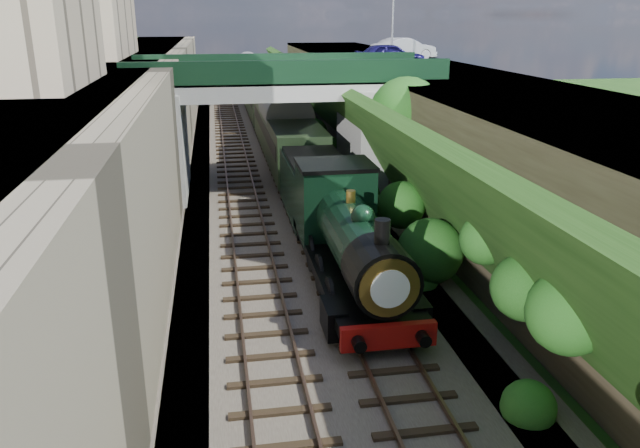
# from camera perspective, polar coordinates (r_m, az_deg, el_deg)

# --- Properties ---
(trackbed) EXTENTS (10.00, 90.00, 0.20)m
(trackbed) POSITION_cam_1_polar(r_m,az_deg,el_deg) (31.03, -3.22, 1.28)
(trackbed) COLOR #473F38
(trackbed) RESTS_ON ground
(retaining_wall) EXTENTS (1.00, 90.00, 7.00)m
(retaining_wall) POSITION_cam_1_polar(r_m,az_deg,el_deg) (30.11, -13.87, 6.91)
(retaining_wall) COLOR #756B56
(retaining_wall) RESTS_ON ground
(street_plateau_left) EXTENTS (6.00, 90.00, 7.00)m
(street_plateau_left) POSITION_cam_1_polar(r_m,az_deg,el_deg) (30.58, -20.45, 6.45)
(street_plateau_left) COLOR #262628
(street_plateau_left) RESTS_ON ground
(street_plateau_right) EXTENTS (8.00, 90.00, 6.25)m
(street_plateau_right) POSITION_cam_1_polar(r_m,az_deg,el_deg) (32.66, 13.61, 7.14)
(street_plateau_right) COLOR #262628
(street_plateau_right) RESTS_ON ground
(embankment_slope) EXTENTS (4.80, 90.00, 6.53)m
(embankment_slope) POSITION_cam_1_polar(r_m,az_deg,el_deg) (29.92, 6.40, 5.49)
(embankment_slope) COLOR #1E4714
(embankment_slope) RESTS_ON ground
(track_left) EXTENTS (2.50, 90.00, 0.20)m
(track_left) POSITION_cam_1_polar(r_m,az_deg,el_deg) (30.84, -6.92, 1.34)
(track_left) COLOR black
(track_left) RESTS_ON trackbed
(track_right) EXTENTS (2.50, 90.00, 0.20)m
(track_right) POSITION_cam_1_polar(r_m,az_deg,el_deg) (31.13, -1.03, 1.64)
(track_right) COLOR black
(track_right) RESTS_ON trackbed
(road_bridge) EXTENTS (16.00, 6.40, 7.25)m
(road_bridge) POSITION_cam_1_polar(r_m,az_deg,el_deg) (34.11, -2.52, 9.73)
(road_bridge) COLOR gray
(road_bridge) RESTS_ON ground
(building_far) EXTENTS (5.00, 10.00, 6.00)m
(building_far) POSITION_cam_1_polar(r_m,az_deg,el_deg) (40.14, -21.17, 18.39)
(building_far) COLOR gray
(building_far) RESTS_ON street_plateau_left
(building_near) EXTENTS (4.00, 8.00, 4.00)m
(building_near) POSITION_cam_1_polar(r_m,az_deg,el_deg) (24.30, -25.69, 16.10)
(building_near) COLOR gray
(building_near) RESTS_ON street_plateau_left
(tree) EXTENTS (3.60, 3.80, 6.60)m
(tree) POSITION_cam_1_polar(r_m,az_deg,el_deg) (30.59, 7.99, 9.63)
(tree) COLOR black
(tree) RESTS_ON ground
(lamppost) EXTENTS (0.87, 0.15, 6.00)m
(lamppost) POSITION_cam_1_polar(r_m,az_deg,el_deg) (40.63, 6.75, 18.82)
(lamppost) COLOR gray
(lamppost) RESTS_ON street_plateau_right
(car_blue) EXTENTS (4.39, 1.98, 1.46)m
(car_blue) POSITION_cam_1_polar(r_m,az_deg,el_deg) (39.26, 6.41, 15.07)
(car_blue) COLOR #181355
(car_blue) RESTS_ON street_plateau_right
(car_silver) EXTENTS (4.93, 2.95, 1.54)m
(car_silver) POSITION_cam_1_polar(r_m,az_deg,el_deg) (46.26, 7.69, 15.58)
(car_silver) COLOR #B1B1B6
(car_silver) RESTS_ON street_plateau_right
(locomotive) EXTENTS (3.10, 10.22, 3.83)m
(locomotive) POSITION_cam_1_polar(r_m,az_deg,el_deg) (21.44, 2.85, -1.69)
(locomotive) COLOR black
(locomotive) RESTS_ON trackbed
(tender) EXTENTS (2.70, 6.00, 3.05)m
(tender) POSITION_cam_1_polar(r_m,az_deg,el_deg) (28.41, -0.31, 2.87)
(tender) COLOR black
(tender) RESTS_ON trackbed
(coach_front) EXTENTS (2.90, 18.00, 3.70)m
(coach_front) POSITION_cam_1_polar(r_m,az_deg,el_deg) (40.50, -3.20, 8.22)
(coach_front) COLOR black
(coach_front) RESTS_ON trackbed
(coach_middle) EXTENTS (2.90, 18.00, 3.70)m
(coach_middle) POSITION_cam_1_polar(r_m,az_deg,el_deg) (59.01, -5.31, 11.44)
(coach_middle) COLOR black
(coach_middle) RESTS_ON trackbed
(coach_rear) EXTENTS (2.90, 18.00, 3.70)m
(coach_rear) POSITION_cam_1_polar(r_m,az_deg,el_deg) (77.66, -6.43, 13.11)
(coach_rear) COLOR black
(coach_rear) RESTS_ON trackbed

